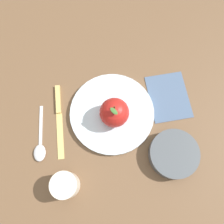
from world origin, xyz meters
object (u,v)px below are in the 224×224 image
at_px(side_bowl, 174,154).
at_px(cup, 65,185).
at_px(spoon, 40,147).
at_px(knife, 59,114).
at_px(linen_napkin, 169,97).
at_px(apple, 114,113).
at_px(dinner_plate, 112,113).

height_order(side_bowl, cup, cup).
height_order(side_bowl, spoon, side_bowl).
relative_size(knife, linen_napkin, 1.45).
bearing_deg(cup, side_bowl, 113.30).
height_order(side_bowl, linen_napkin, side_bowl).
relative_size(apple, knife, 0.43).
distance_m(knife, linen_napkin, 0.34).
xyz_separation_m(apple, knife, (0.01, -0.17, -0.05)).
height_order(knife, spoon, spoon).
bearing_deg(dinner_plate, apple, 30.78).
bearing_deg(knife, side_bowl, 77.52).
bearing_deg(apple, dinner_plate, -149.22).
xyz_separation_m(dinner_plate, knife, (0.02, -0.16, -0.01)).
xyz_separation_m(apple, cup, (0.21, -0.10, -0.02)).
xyz_separation_m(dinner_plate, apple, (0.01, 0.01, 0.05)).
xyz_separation_m(apple, linen_napkin, (-0.09, 0.16, -0.06)).
distance_m(apple, side_bowl, 0.20).
xyz_separation_m(cup, linen_napkin, (-0.30, 0.26, -0.03)).
bearing_deg(spoon, knife, 161.73).
height_order(dinner_plate, linen_napkin, dinner_plate).
distance_m(apple, linen_napkin, 0.19).
bearing_deg(spoon, side_bowl, 94.21).
distance_m(side_bowl, spoon, 0.38).
distance_m(apple, knife, 0.17).
relative_size(cup, spoon, 0.42).
relative_size(cup, linen_napkin, 0.46).
bearing_deg(dinner_plate, spoon, -56.63).
bearing_deg(cup, dinner_plate, 156.69).
height_order(apple, cup, apple).
bearing_deg(apple, linen_napkin, 120.09).
height_order(dinner_plate, side_bowl, side_bowl).
relative_size(dinner_plate, spoon, 1.49).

